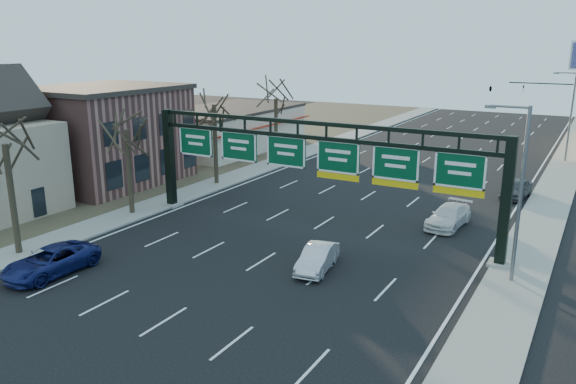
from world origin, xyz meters
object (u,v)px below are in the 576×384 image
Objects in this scene: sign_gantry at (314,162)px; car_white_wagon at (449,216)px; car_blue_suv at (51,261)px; car_silver_sedan at (317,258)px.

car_white_wagon is at bearing 36.47° from sign_gantry.
car_white_wagon is (16.23, 18.37, -0.02)m from car_blue_suv.
sign_gantry reaches higher than car_blue_suv.
sign_gantry is at bearing -138.48° from car_white_wagon.
car_silver_sedan is (3.07, -5.46, -3.97)m from sign_gantry.
car_blue_suv is 1.08× the size of car_white_wagon.
car_white_wagon is (7.33, 5.42, -3.93)m from sign_gantry.
car_blue_suv is 1.29× the size of car_silver_sedan.
car_silver_sedan is at bearing -106.32° from car_white_wagon.
sign_gantry reaches higher than car_silver_sedan.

